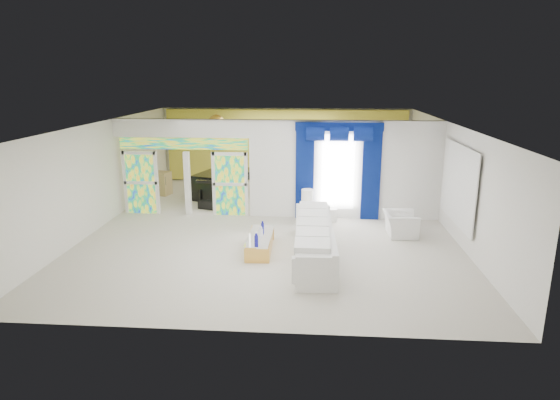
# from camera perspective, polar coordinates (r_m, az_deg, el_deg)

# --- Properties ---
(floor) EXTENTS (12.00, 12.00, 0.00)m
(floor) POSITION_cam_1_polar(r_m,az_deg,el_deg) (14.04, -0.86, -3.07)
(floor) COLOR #B7AF9E
(floor) RESTS_ON ground
(dividing_wall) EXTENTS (5.70, 0.18, 3.00)m
(dividing_wall) POSITION_cam_1_polar(r_m,az_deg,el_deg) (14.62, 7.91, 3.58)
(dividing_wall) COLOR white
(dividing_wall) RESTS_ON ground
(dividing_header) EXTENTS (4.30, 0.18, 0.55)m
(dividing_header) POSITION_cam_1_polar(r_m,az_deg,el_deg) (14.96, -11.62, 8.43)
(dividing_header) COLOR white
(dividing_header) RESTS_ON dividing_wall
(stained_panel_left) EXTENTS (0.95, 0.04, 2.00)m
(stained_panel_left) POSITION_cam_1_polar(r_m,az_deg,el_deg) (15.68, -16.31, 2.01)
(stained_panel_left) COLOR #994C3F
(stained_panel_left) RESTS_ON ground
(stained_panel_right) EXTENTS (0.95, 0.04, 2.00)m
(stained_panel_right) POSITION_cam_1_polar(r_m,az_deg,el_deg) (14.92, -6.00, 1.91)
(stained_panel_right) COLOR #994C3F
(stained_panel_right) RESTS_ON ground
(stained_transom) EXTENTS (4.00, 0.05, 0.35)m
(stained_transom) POSITION_cam_1_polar(r_m,az_deg,el_deg) (15.01, -11.52, 6.62)
(stained_transom) COLOR #994C3F
(stained_transom) RESTS_ON dividing_header
(window_pane) EXTENTS (1.00, 0.02, 2.30)m
(window_pane) POSITION_cam_1_polar(r_m,az_deg,el_deg) (14.51, 6.94, 3.33)
(window_pane) COLOR white
(window_pane) RESTS_ON dividing_wall
(blue_drape_left) EXTENTS (0.55, 0.10, 2.80)m
(blue_drape_left) POSITION_cam_1_polar(r_m,az_deg,el_deg) (14.48, 2.98, 3.19)
(blue_drape_left) COLOR #030649
(blue_drape_left) RESTS_ON ground
(blue_drape_right) EXTENTS (0.55, 0.10, 2.80)m
(blue_drape_right) POSITION_cam_1_polar(r_m,az_deg,el_deg) (14.58, 10.87, 3.02)
(blue_drape_right) COLOR #030649
(blue_drape_right) RESTS_ON ground
(blue_pelmet) EXTENTS (2.60, 0.12, 0.25)m
(blue_pelmet) POSITION_cam_1_polar(r_m,az_deg,el_deg) (14.28, 7.12, 8.70)
(blue_pelmet) COLOR #030649
(blue_pelmet) RESTS_ON dividing_wall
(wall_mirror) EXTENTS (0.04, 2.70, 1.90)m
(wall_mirror) POSITION_cam_1_polar(r_m,az_deg,el_deg) (13.16, 20.66, 1.74)
(wall_mirror) COLOR white
(wall_mirror) RESTS_ON ground
(gold_curtains) EXTENTS (9.70, 0.12, 2.90)m
(gold_curtains) POSITION_cam_1_polar(r_m,az_deg,el_deg) (19.45, 0.66, 6.50)
(gold_curtains) COLOR gold
(gold_curtains) RESTS_ON ground
(white_sofa) EXTENTS (1.02, 4.12, 0.78)m
(white_sofa) POSITION_cam_1_polar(r_m,az_deg,el_deg) (11.63, 4.06, -4.94)
(white_sofa) COLOR silver
(white_sofa) RESTS_ON ground
(coffee_table) EXTENTS (0.64, 1.75, 0.38)m
(coffee_table) POSITION_cam_1_polar(r_m,az_deg,el_deg) (12.05, -2.41, -5.19)
(coffee_table) COLOR gold
(coffee_table) RESTS_ON ground
(console_table) EXTENTS (1.19, 0.45, 0.39)m
(console_table) POSITION_cam_1_polar(r_m,az_deg,el_deg) (14.50, 4.46, -1.73)
(console_table) COLOR white
(console_table) RESTS_ON ground
(table_lamp) EXTENTS (0.36, 0.36, 0.58)m
(table_lamp) POSITION_cam_1_polar(r_m,az_deg,el_deg) (14.37, 3.30, 0.14)
(table_lamp) COLOR white
(table_lamp) RESTS_ON console_table
(armchair) EXTENTS (0.88, 1.00, 0.64)m
(armchair) POSITION_cam_1_polar(r_m,az_deg,el_deg) (13.53, 14.21, -2.82)
(armchair) COLOR silver
(armchair) RESTS_ON ground
(grand_piano) EXTENTS (1.83, 2.10, 0.90)m
(grand_piano) POSITION_cam_1_polar(r_m,az_deg,el_deg) (17.31, -7.20, 1.81)
(grand_piano) COLOR black
(grand_piano) RESTS_ON ground
(piano_bench) EXTENTS (0.87, 0.55, 0.27)m
(piano_bench) POSITION_cam_1_polar(r_m,az_deg,el_deg) (15.87, -8.29, -0.60)
(piano_bench) COLOR black
(piano_bench) RESTS_ON ground
(tv_console) EXTENTS (0.69, 0.65, 0.85)m
(tv_console) POSITION_cam_1_polar(r_m,az_deg,el_deg) (18.08, -14.00, 1.95)
(tv_console) COLOR tan
(tv_console) RESTS_ON ground
(chandelier) EXTENTS (0.60, 0.60, 0.60)m
(chandelier) POSITION_cam_1_polar(r_m,az_deg,el_deg) (17.15, -7.65, 9.13)
(chandelier) COLOR gold
(chandelier) RESTS_ON ceiling
(decanters) EXTENTS (0.15, 1.22, 0.21)m
(decanters) POSITION_cam_1_polar(r_m,az_deg,el_deg) (11.86, -2.58, -4.14)
(decanters) COLOR navy
(decanters) RESTS_ON coffee_table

